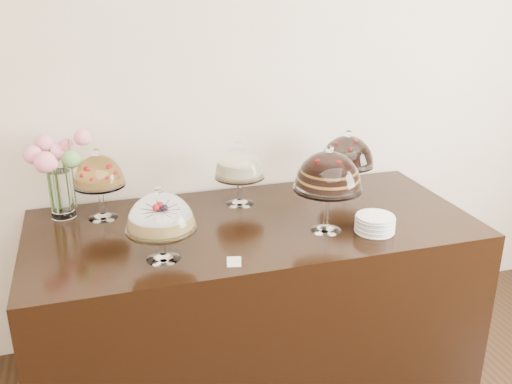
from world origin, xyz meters
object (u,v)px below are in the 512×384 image
object	(u,v)px
cake_stand_cheesecake	(239,165)
cake_stand_fruit_tart	(99,174)
cake_stand_dark_choco	(347,153)
display_counter	(253,300)
flower_vase	(57,168)
cake_stand_choco_layer	(328,174)
cake_stand_sugar_sponge	(161,216)
plate_stack	(375,224)

from	to	relation	value
cake_stand_cheesecake	cake_stand_fruit_tart	world-z (taller)	cake_stand_fruit_tart
cake_stand_cheesecake	cake_stand_dark_choco	distance (m)	0.62
display_counter	cake_stand_fruit_tart	size ratio (longest dim) A/B	6.01
cake_stand_cheesecake	flower_vase	size ratio (longest dim) A/B	0.80
flower_vase	cake_stand_choco_layer	bearing A→B (deg)	-23.79
cake_stand_sugar_sponge	cake_stand_dark_choco	bearing A→B (deg)	24.87
display_counter	cake_stand_cheesecake	size ratio (longest dim) A/B	6.25
cake_stand_sugar_sponge	cake_stand_fruit_tart	size ratio (longest dim) A/B	0.92
display_counter	cake_stand_fruit_tart	distance (m)	1.03
cake_stand_fruit_tart	flower_vase	bearing A→B (deg)	160.85
cake_stand_fruit_tart	display_counter	bearing A→B (deg)	-21.30
cake_stand_dark_choco	cake_stand_fruit_tart	distance (m)	1.34
display_counter	cake_stand_choco_layer	distance (m)	0.82
cake_stand_dark_choco	flower_vase	distance (m)	1.53
flower_vase	plate_stack	size ratio (longest dim) A/B	2.37
cake_stand_choco_layer	cake_stand_sugar_sponge	bearing A→B (deg)	-175.11
cake_stand_cheesecake	flower_vase	distance (m)	0.91
cake_stand_fruit_tart	cake_stand_sugar_sponge	bearing A→B (deg)	-67.02
cake_stand_choco_layer	cake_stand_cheesecake	bearing A→B (deg)	124.44
display_counter	plate_stack	distance (m)	0.77
cake_stand_cheesecake	cake_stand_dark_choco	xyz separation A→B (m)	(0.62, -0.00, 0.01)
cake_stand_sugar_sponge	cake_stand_fruit_tart	bearing A→B (deg)	112.98
plate_stack	display_counter	bearing A→B (deg)	152.04
cake_stand_fruit_tart	cake_stand_dark_choco	bearing A→B (deg)	-1.03
cake_stand_cheesecake	cake_stand_fruit_tart	bearing A→B (deg)	178.36
cake_stand_dark_choco	plate_stack	distance (m)	0.57
cake_stand_choco_layer	flower_vase	bearing A→B (deg)	156.21
cake_stand_cheesecake	plate_stack	distance (m)	0.77
display_counter	cake_stand_sugar_sponge	bearing A→B (deg)	-151.93
cake_stand_dark_choco	cake_stand_sugar_sponge	bearing A→B (deg)	-155.13
cake_stand_dark_choco	plate_stack	world-z (taller)	cake_stand_dark_choco
cake_stand_sugar_sponge	cake_stand_fruit_tart	distance (m)	0.58
cake_stand_choco_layer	flower_vase	size ratio (longest dim) A/B	0.97
cake_stand_cheesecake	cake_stand_dark_choco	world-z (taller)	cake_stand_dark_choco
flower_vase	cake_stand_cheesecake	bearing A→B (deg)	-5.50
cake_stand_sugar_sponge	cake_stand_dark_choco	size ratio (longest dim) A/B	0.93
cake_stand_dark_choco	cake_stand_fruit_tart	xyz separation A→B (m)	(-1.33, 0.02, 0.00)
cake_stand_choco_layer	plate_stack	world-z (taller)	cake_stand_choco_layer
display_counter	cake_stand_choco_layer	xyz separation A→B (m)	(0.31, -0.19, 0.74)
cake_stand_dark_choco	flower_vase	bearing A→B (deg)	176.60
cake_stand_cheesecake	cake_stand_dark_choco	bearing A→B (deg)	-0.32
cake_stand_sugar_sponge	cake_stand_cheesecake	world-z (taller)	cake_stand_cheesecake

